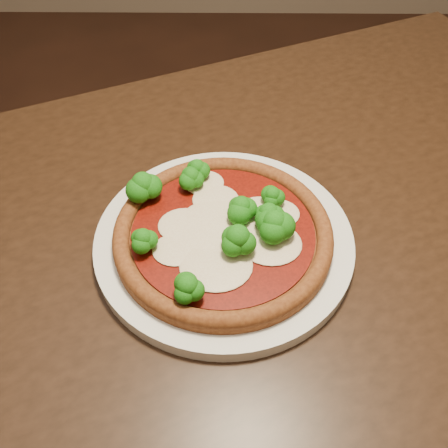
{
  "coord_description": "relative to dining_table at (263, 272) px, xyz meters",
  "views": [
    {
      "loc": [
        0.14,
        -0.67,
        1.24
      ],
      "look_at": [
        0.13,
        -0.26,
        0.79
      ],
      "focal_mm": 40.0,
      "sensor_mm": 36.0,
      "label": 1
    }
  ],
  "objects": [
    {
      "name": "plate",
      "position": [
        -0.06,
        -0.03,
        0.1
      ],
      "size": [
        0.33,
        0.33,
        0.02
      ],
      "primitive_type": "cylinder",
      "color": "silver",
      "rests_on": "dining_table"
    },
    {
      "name": "pizza",
      "position": [
        -0.06,
        -0.03,
        0.13
      ],
      "size": [
        0.27,
        0.27,
        0.06
      ],
      "rotation": [
        0.0,
        0.0,
        0.28
      ],
      "color": "brown",
      "rests_on": "plate"
    },
    {
      "name": "dining_table",
      "position": [
        0.0,
        0.0,
        0.0
      ],
      "size": [
        1.49,
        1.27,
        0.75
      ],
      "rotation": [
        0.0,
        0.0,
        0.43
      ],
      "color": "black",
      "rests_on": "floor"
    },
    {
      "name": "floor",
      "position": [
        -0.19,
        0.23,
        -0.66
      ],
      "size": [
        4.0,
        4.0,
        0.0
      ],
      "primitive_type": "plane",
      "color": "black",
      "rests_on": "ground"
    }
  ]
}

